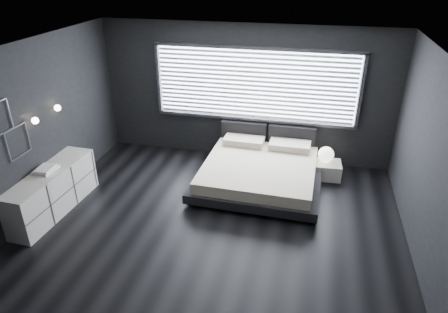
# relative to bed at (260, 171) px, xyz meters

# --- Properties ---
(room) EXTENTS (6.04, 6.00, 2.80)m
(room) POSITION_rel_bed_xyz_m (-0.52, -1.59, 1.12)
(room) COLOR black
(room) RESTS_ON ground
(window) EXTENTS (4.14, 0.09, 1.52)m
(window) POSITION_rel_bed_xyz_m (-0.32, 1.10, 1.33)
(window) COLOR white
(window) RESTS_ON ground
(headboard) EXTENTS (1.96, 0.16, 0.52)m
(headboard) POSITION_rel_bed_xyz_m (-0.00, 1.05, 0.29)
(headboard) COLOR black
(headboard) RESTS_ON ground
(sconce_near) EXTENTS (0.18, 0.11, 0.11)m
(sconce_near) POSITION_rel_bed_xyz_m (-3.40, -1.54, 1.32)
(sconce_near) COLOR silver
(sconce_near) RESTS_ON ground
(sconce_far) EXTENTS (0.18, 0.11, 0.11)m
(sconce_far) POSITION_rel_bed_xyz_m (-3.40, -0.94, 1.32)
(sconce_far) COLOR silver
(sconce_far) RESTS_ON ground
(wall_art_lower) EXTENTS (0.01, 0.48, 0.48)m
(wall_art_lower) POSITION_rel_bed_xyz_m (-3.49, -1.89, 1.10)
(wall_art_lower) COLOR #47474C
(wall_art_lower) RESTS_ON ground
(bed) EXTENTS (2.34, 2.24, 0.59)m
(bed) POSITION_rel_bed_xyz_m (0.00, 0.00, 0.00)
(bed) COLOR black
(bed) RESTS_ON ground
(nightstand) EXTENTS (0.57, 0.49, 0.32)m
(nightstand) POSITION_rel_bed_xyz_m (1.24, 0.58, -0.12)
(nightstand) COLOR beige
(nightstand) RESTS_ON ground
(orb_lamp) EXTENTS (0.30, 0.30, 0.30)m
(orb_lamp) POSITION_rel_bed_xyz_m (1.20, 0.63, 0.19)
(orb_lamp) COLOR white
(orb_lamp) RESTS_ON nightstand
(dresser) EXTENTS (0.62, 1.91, 0.76)m
(dresser) POSITION_rel_bed_xyz_m (-3.30, -1.66, 0.10)
(dresser) COLOR beige
(dresser) RESTS_ON ground
(book_stack) EXTENTS (0.29, 0.38, 0.08)m
(book_stack) POSITION_rel_bed_xyz_m (-3.32, -1.65, 0.52)
(book_stack) COLOR white
(book_stack) RESTS_ON dresser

